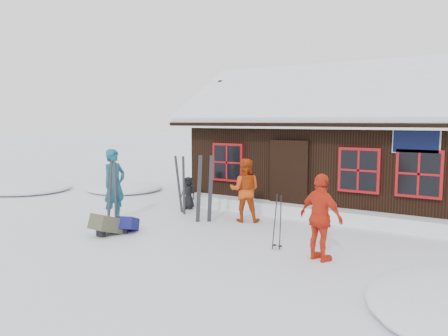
{
  "coord_description": "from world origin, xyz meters",
  "views": [
    {
      "loc": [
        5.8,
        -8.59,
        2.59
      ],
      "look_at": [
        -0.59,
        1.43,
        1.3
      ],
      "focal_mm": 35.0,
      "sensor_mm": 36.0,
      "label": 1
    }
  ],
  "objects": [
    {
      "name": "ski_pair_left",
      "position": [
        -2.19,
        -1.16,
        0.78
      ],
      "size": [
        0.49,
        0.17,
        1.66
      ],
      "rotation": [
        0.0,
        0.0,
        -0.22
      ],
      "color": "black",
      "rests_on": "ground"
    },
    {
      "name": "skier_teal",
      "position": [
        -2.56,
        -0.74,
        0.94
      ],
      "size": [
        0.45,
        0.69,
        1.87
      ],
      "primitive_type": "imported",
      "rotation": [
        0.0,
        0.0,
        1.56
      ],
      "color": "#155165",
      "rests_on": "ground"
    },
    {
      "name": "skier_orange_left",
      "position": [
        0.29,
        1.04,
        0.82
      ],
      "size": [
        0.98,
        0.89,
        1.64
      ],
      "primitive_type": "imported",
      "rotation": [
        0.0,
        0.0,
        3.55
      ],
      "color": "#B83D0D",
      "rests_on": "ground"
    },
    {
      "name": "skier_crouched",
      "position": [
        -1.92,
        1.54,
        0.48
      ],
      "size": [
        0.5,
        0.35,
        0.95
      ],
      "primitive_type": "imported",
      "rotation": [
        0.0,
        0.0,
        0.11
      ],
      "color": "black",
      "rests_on": "ground"
    },
    {
      "name": "ski_pair_right",
      "position": [
        -0.54,
        0.43,
        0.83
      ],
      "size": [
        0.42,
        0.26,
        1.77
      ],
      "rotation": [
        0.0,
        0.0,
        0.52
      ],
      "color": "black",
      "rests_on": "ground"
    },
    {
      "name": "backpack_olive",
      "position": [
        -1.67,
        -1.84,
        0.17
      ],
      "size": [
        0.52,
        0.67,
        0.35
      ],
      "primitive_type": "cube",
      "rotation": [
        0.0,
        0.0,
        -0.07
      ],
      "color": "#474934",
      "rests_on": "ground"
    },
    {
      "name": "snow_mounds",
      "position": [
        1.65,
        1.86,
        0.0
      ],
      "size": [
        20.6,
        13.2,
        0.48
      ],
      "color": "white",
      "rests_on": "ground"
    },
    {
      "name": "backpack_blue",
      "position": [
        -1.44,
        -1.42,
        0.14
      ],
      "size": [
        0.56,
        0.63,
        0.28
      ],
      "primitive_type": "cube",
      "rotation": [
        0.0,
        0.0,
        0.41
      ],
      "color": "#141556",
      "rests_on": "ground"
    },
    {
      "name": "skier_orange_right",
      "position": [
        3.06,
        -0.96,
        0.82
      ],
      "size": [
        1.03,
        0.7,
        1.63
      ],
      "primitive_type": "imported",
      "rotation": [
        0.0,
        0.0,
        2.79
      ],
      "color": "red",
      "rests_on": "ground"
    },
    {
      "name": "mountain_hut",
      "position": [
        1.5,
        4.98,
        1.58
      ],
      "size": [
        8.9,
        6.09,
        4.42
      ],
      "color": "black",
      "rests_on": "ground"
    },
    {
      "name": "ground",
      "position": [
        0.0,
        0.0,
        0.0
      ],
      "size": [
        120.0,
        120.0,
        0.0
      ],
      "primitive_type": "plane",
      "color": "white",
      "rests_on": "ground"
    },
    {
      "name": "ski_poles",
      "position": [
        2.09,
        -0.77,
        0.54
      ],
      "size": [
        0.21,
        0.1,
        1.17
      ],
      "color": "black",
      "rests_on": "ground"
    },
    {
      "name": "snow_drift",
      "position": [
        1.5,
        2.25,
        0.17
      ],
      "size": [
        7.6,
        0.6,
        0.35
      ],
      "primitive_type": "cube",
      "color": "white",
      "rests_on": "ground"
    },
    {
      "name": "ski_pair_mid",
      "position": [
        -1.74,
        0.99,
        0.78
      ],
      "size": [
        0.52,
        0.24,
        1.66
      ],
      "rotation": [
        0.0,
        0.0,
        -0.36
      ],
      "color": "black",
      "rests_on": "ground"
    }
  ]
}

